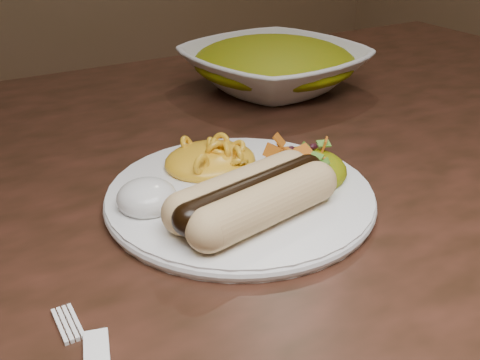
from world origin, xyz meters
TOP-DOWN VIEW (x-y plane):
  - table at (0.00, 0.00)m, footprint 1.60×0.90m
  - plate at (0.08, -0.03)m, footprint 0.28×0.28m
  - hotdog at (0.07, -0.08)m, footprint 0.13×0.09m
  - mac_and_cheese at (0.08, 0.03)m, footprint 0.10×0.10m
  - sour_cream at (0.00, -0.02)m, footprint 0.07×0.07m
  - taco_salad at (0.15, -0.04)m, footprint 0.08×0.08m
  - serving_bowl at (0.29, 0.22)m, footprint 0.27×0.27m
  - bowl_filling at (0.29, 0.22)m, footprint 0.25×0.25m

SIDE VIEW (x-z plane):
  - table at x=0.00m, z-range 0.28..1.03m
  - plate at x=0.08m, z-range 0.75..0.76m
  - taco_salad at x=0.15m, z-range 0.76..0.80m
  - sour_cream at x=0.00m, z-range 0.76..0.79m
  - serving_bowl at x=0.29m, z-range 0.75..0.81m
  - mac_and_cheese at x=0.08m, z-range 0.76..0.80m
  - hotdog at x=0.07m, z-range 0.76..0.80m
  - bowl_filling at x=0.29m, z-range 0.77..0.83m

